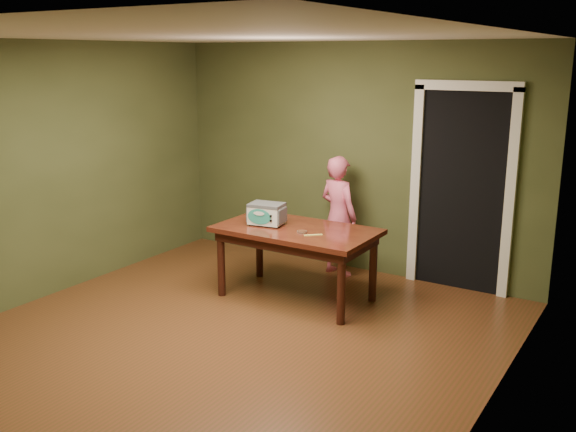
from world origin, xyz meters
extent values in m
plane|color=brown|center=(0.00, 0.00, 0.00)|extent=(5.00, 5.00, 0.00)
cube|color=#48502A|center=(0.00, 2.50, 1.30)|extent=(4.50, 0.02, 2.60)
cube|color=#48502A|center=(-2.25, 0.00, 1.30)|extent=(0.02, 5.00, 2.60)
cube|color=#48502A|center=(2.25, 0.00, 1.30)|extent=(0.02, 5.00, 2.60)
cube|color=white|center=(0.00, 0.00, 2.60)|extent=(4.50, 5.00, 0.02)
cube|color=black|center=(1.30, 2.80, 1.05)|extent=(0.90, 0.60, 2.10)
cube|color=black|center=(1.30, 2.48, 1.05)|extent=(0.90, 0.02, 2.10)
cube|color=white|center=(0.80, 2.47, 1.05)|extent=(0.10, 0.06, 2.20)
cube|color=white|center=(1.80, 2.47, 1.05)|extent=(0.10, 0.06, 2.20)
cube|color=white|center=(1.30, 2.47, 2.15)|extent=(1.10, 0.06, 0.10)
cube|color=#3B140D|center=(0.00, 1.29, 0.72)|extent=(1.60, 0.90, 0.05)
cube|color=black|center=(0.00, 1.29, 0.65)|extent=(1.48, 0.78, 0.10)
cylinder|color=black|center=(-0.70, 0.95, 0.35)|extent=(0.08, 0.08, 0.70)
cylinder|color=black|center=(-0.70, 1.65, 0.35)|extent=(0.08, 0.08, 0.70)
cylinder|color=black|center=(0.70, 0.94, 0.35)|extent=(0.08, 0.08, 0.70)
cylinder|color=black|center=(0.70, 1.64, 0.35)|extent=(0.08, 0.08, 0.70)
cylinder|color=#4C4F54|center=(-0.45, 1.14, 0.76)|extent=(0.02, 0.02, 0.01)
cylinder|color=#4C4F54|center=(-0.48, 1.32, 0.76)|extent=(0.02, 0.02, 0.01)
cylinder|color=#4C4F54|center=(-0.18, 1.18, 0.76)|extent=(0.02, 0.02, 0.01)
cylinder|color=#4C4F54|center=(-0.21, 1.36, 0.76)|extent=(0.02, 0.02, 0.01)
cube|color=silver|center=(-0.33, 1.25, 0.86)|extent=(0.37, 0.29, 0.19)
cube|color=#4C4F54|center=(-0.33, 1.25, 0.96)|extent=(0.38, 0.30, 0.03)
cube|color=#4C4F54|center=(-0.51, 1.22, 0.86)|extent=(0.05, 0.22, 0.15)
cube|color=#4C4F54|center=(-0.16, 1.28, 0.86)|extent=(0.05, 0.22, 0.15)
ellipsoid|color=teal|center=(-0.34, 1.12, 0.86)|extent=(0.25, 0.05, 0.16)
cylinder|color=black|center=(-0.21, 1.14, 0.88)|extent=(0.02, 0.02, 0.02)
cylinder|color=black|center=(-0.21, 1.14, 0.83)|extent=(0.02, 0.01, 0.02)
cylinder|color=silver|center=(0.14, 1.17, 0.76)|extent=(0.10, 0.10, 0.02)
cylinder|color=#522D1B|center=(0.14, 1.17, 0.77)|extent=(0.09, 0.09, 0.01)
cube|color=#F1E868|center=(0.28, 1.15, 0.75)|extent=(0.15, 0.14, 0.01)
imported|color=#E75F81|center=(0.00, 2.20, 0.68)|extent=(0.57, 0.45, 1.37)
camera|label=1|loc=(3.23, -4.06, 2.45)|focal=40.00mm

